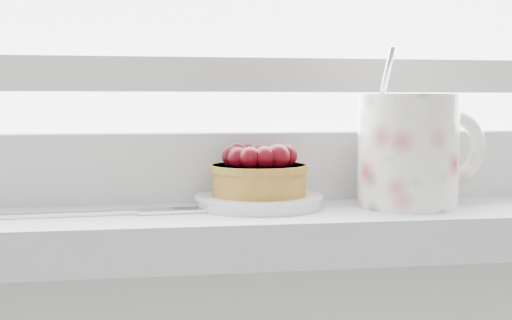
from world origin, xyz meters
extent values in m
cube|color=silver|center=(0.00, 1.90, 0.92)|extent=(1.60, 0.20, 0.04)
cube|color=silver|center=(0.00, 1.97, 0.97)|extent=(1.30, 0.05, 0.07)
cube|color=silver|center=(0.00, 1.97, 1.07)|extent=(1.30, 0.04, 0.04)
cylinder|color=white|center=(-0.02, 1.90, 0.95)|extent=(0.12, 0.12, 0.01)
cylinder|color=#976621|center=(-0.02, 1.90, 0.97)|extent=(0.09, 0.09, 0.03)
cylinder|color=#976621|center=(-0.02, 1.90, 0.98)|extent=(0.10, 0.10, 0.01)
sphere|color=#420209|center=(-0.02, 1.90, 0.99)|extent=(0.02, 0.02, 0.02)
sphere|color=#420209|center=(0.00, 1.91, 0.99)|extent=(0.02, 0.02, 0.02)
sphere|color=#420209|center=(0.00, 1.92, 0.99)|extent=(0.02, 0.02, 0.02)
sphere|color=#420209|center=(-0.02, 1.92, 0.99)|extent=(0.02, 0.02, 0.02)
sphere|color=#420209|center=(-0.03, 1.92, 0.99)|extent=(0.02, 0.02, 0.02)
sphere|color=#420209|center=(-0.04, 1.91, 0.99)|extent=(0.02, 0.02, 0.02)
sphere|color=#420209|center=(-0.05, 1.90, 0.99)|extent=(0.02, 0.02, 0.02)
sphere|color=#420209|center=(-0.04, 1.89, 0.99)|extent=(0.02, 0.02, 0.02)
sphere|color=#420209|center=(-0.03, 1.88, 0.99)|extent=(0.02, 0.02, 0.02)
sphere|color=#420209|center=(-0.02, 1.88, 0.99)|extent=(0.02, 0.02, 0.02)
sphere|color=#420209|center=(-0.01, 1.88, 0.99)|extent=(0.02, 0.02, 0.02)
sphere|color=#420209|center=(0.00, 1.89, 0.99)|extent=(0.02, 0.02, 0.02)
cylinder|color=white|center=(0.12, 1.88, 0.99)|extent=(0.11, 0.11, 0.11)
cylinder|color=black|center=(0.12, 1.88, 1.04)|extent=(0.08, 0.08, 0.01)
torus|color=white|center=(0.17, 1.89, 1.00)|extent=(0.08, 0.03, 0.07)
cylinder|color=silver|center=(0.10, 1.90, 1.06)|extent=(0.02, 0.03, 0.07)
cube|color=silver|center=(-0.22, 1.87, 0.94)|extent=(0.12, 0.02, 0.00)
cube|color=silver|center=(-0.15, 1.88, 0.94)|extent=(0.02, 0.01, 0.00)
cube|color=silver|center=(-0.12, 1.88, 0.94)|extent=(0.03, 0.03, 0.00)
cube|color=silver|center=(-0.09, 1.87, 0.94)|extent=(0.04, 0.01, 0.00)
cube|color=silver|center=(-0.09, 1.88, 0.94)|extent=(0.04, 0.01, 0.00)
cube|color=silver|center=(-0.09, 1.89, 0.94)|extent=(0.04, 0.01, 0.00)
cube|color=silver|center=(-0.09, 1.89, 0.94)|extent=(0.04, 0.01, 0.00)
camera|label=1|loc=(-0.14, 1.23, 1.04)|focal=50.00mm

